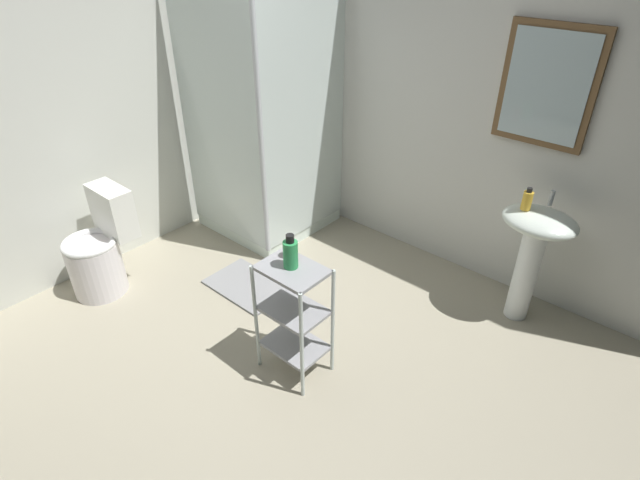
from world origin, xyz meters
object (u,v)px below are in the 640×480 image
at_px(toilet, 100,251).
at_px(hand_soap_bottle, 527,200).
at_px(storage_cart, 294,312).
at_px(body_wash_bottle_green, 291,253).
at_px(bath_mat, 248,286).
at_px(rinse_cup, 291,250).
at_px(shower_stall, 267,181).
at_px(pedestal_sink, 534,244).

xyz_separation_m(toilet, hand_soap_bottle, (2.32, 1.65, 0.56)).
bearing_deg(storage_cart, body_wash_bottle_green, 154.36).
xyz_separation_m(body_wash_bottle_green, bath_mat, (-0.80, 0.34, -0.82)).
distance_m(hand_soap_bottle, rinse_cup, 1.48).
distance_m(storage_cart, rinse_cup, 0.37).
height_order(shower_stall, toilet, shower_stall).
bearing_deg(body_wash_bottle_green, pedestal_sink, 58.29).
bearing_deg(pedestal_sink, body_wash_bottle_green, -121.71).
height_order(shower_stall, hand_soap_bottle, shower_stall).
bearing_deg(bath_mat, storage_cart, -22.88).
bearing_deg(hand_soap_bottle, rinse_cup, -122.71).
distance_m(storage_cart, bath_mat, 0.98).
bearing_deg(bath_mat, hand_soap_bottle, 32.43).
distance_m(shower_stall, bath_mat, 0.96).
relative_size(storage_cart, rinse_cup, 7.86).
height_order(toilet, body_wash_bottle_green, body_wash_bottle_green).
xyz_separation_m(storage_cart, hand_soap_bottle, (0.72, 1.32, 0.44)).
height_order(pedestal_sink, body_wash_bottle_green, body_wash_bottle_green).
relative_size(shower_stall, hand_soap_bottle, 13.89).
xyz_separation_m(shower_stall, storage_cart, (1.30, -1.04, -0.03)).
relative_size(pedestal_sink, rinse_cup, 8.60).
bearing_deg(pedestal_sink, toilet, -145.09).
relative_size(pedestal_sink, bath_mat, 1.35).
bearing_deg(toilet, shower_stall, 77.78).
xyz_separation_m(pedestal_sink, bath_mat, (-1.63, -1.01, -0.57)).
height_order(pedestal_sink, rinse_cup, rinse_cup).
bearing_deg(bath_mat, pedestal_sink, 31.68).
height_order(toilet, rinse_cup, rinse_cup).
xyz_separation_m(shower_stall, body_wash_bottle_green, (1.28, -1.04, 0.36)).
xyz_separation_m(toilet, bath_mat, (0.78, 0.68, -0.31)).
relative_size(shower_stall, storage_cart, 2.70).
xyz_separation_m(storage_cart, body_wash_bottle_green, (-0.02, 0.01, 0.39)).
distance_m(pedestal_sink, storage_cart, 1.58).
relative_size(storage_cart, hand_soap_bottle, 5.14).
xyz_separation_m(shower_stall, rinse_cup, (1.22, -0.96, 0.32)).
distance_m(toilet, storage_cart, 1.63).
height_order(pedestal_sink, storage_cart, pedestal_sink).
bearing_deg(rinse_cup, toilet, -164.90).
bearing_deg(pedestal_sink, hand_soap_bottle, -162.07).
height_order(shower_stall, rinse_cup, shower_stall).
height_order(hand_soap_bottle, bath_mat, hand_soap_bottle).
relative_size(shower_stall, toilet, 2.63).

